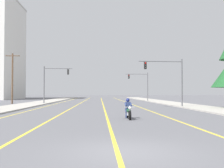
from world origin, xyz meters
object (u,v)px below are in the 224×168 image
(traffic_signal_near_right, at_px, (169,75))
(traffic_signal_near_left, at_px, (52,79))
(utility_pole_left_near, at_px, (12,77))
(motorcycle_with_rider, at_px, (128,111))
(traffic_signal_mid_right, at_px, (141,82))

(traffic_signal_near_right, relative_size, traffic_signal_near_left, 1.00)
(traffic_signal_near_right, distance_m, utility_pole_left_near, 26.03)
(motorcycle_with_rider, bearing_deg, traffic_signal_near_right, 65.90)
(traffic_signal_near_left, bearing_deg, traffic_signal_mid_right, 38.54)
(traffic_signal_near_left, bearing_deg, traffic_signal_near_right, -33.34)
(traffic_signal_mid_right, bearing_deg, traffic_signal_near_left, -141.46)
(traffic_signal_near_right, relative_size, traffic_signal_mid_right, 1.00)
(motorcycle_with_rider, height_order, traffic_signal_near_right, traffic_signal_near_right)
(traffic_signal_near_left, xyz_separation_m, utility_pole_left_near, (-6.64, 0.56, 0.32))
(motorcycle_with_rider, bearing_deg, traffic_signal_near_left, 110.44)
(motorcycle_with_rider, xyz_separation_m, traffic_signal_near_left, (-9.82, 26.34, 3.50))
(traffic_signal_near_left, distance_m, traffic_signal_mid_right, 21.42)
(motorcycle_with_rider, distance_m, traffic_signal_near_right, 17.20)
(traffic_signal_near_right, xyz_separation_m, traffic_signal_mid_right, (0.06, 24.33, -0.05))
(motorcycle_with_rider, relative_size, traffic_signal_mid_right, 0.35)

